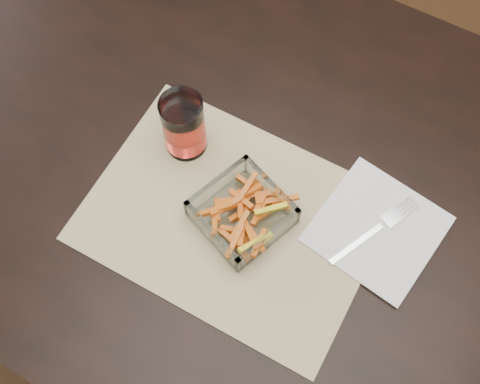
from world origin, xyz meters
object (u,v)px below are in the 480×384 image
at_px(glass_bowl, 242,214).
at_px(tumbler, 184,127).
at_px(fork, 377,229).
at_px(dining_table, 310,222).

distance_m(glass_bowl, tumbler, 0.17).
distance_m(glass_bowl, fork, 0.21).
bearing_deg(fork, tumbler, -153.10).
relative_size(dining_table, fork, 9.64).
height_order(glass_bowl, fork, glass_bowl).
bearing_deg(tumbler, dining_table, 2.23).
xyz_separation_m(dining_table, fork, (0.10, 0.00, 0.10)).
bearing_deg(fork, glass_bowl, -131.34).
xyz_separation_m(tumbler, fork, (0.34, 0.01, -0.05)).
distance_m(dining_table, tumbler, 0.28).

